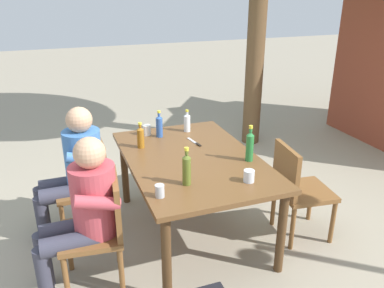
{
  "coord_description": "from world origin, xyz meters",
  "views": [
    {
      "loc": [
        2.87,
        -1.06,
        2.12
      ],
      "look_at": [
        0.0,
        0.0,
        0.87
      ],
      "focal_mm": 36.77,
      "sensor_mm": 36.0,
      "label": 1
    }
  ],
  "objects_px": {
    "bottle_green": "(250,146)",
    "table_knife": "(195,143)",
    "bottle_clear": "(187,122)",
    "person_in_white_shirt": "(84,208)",
    "dining_table": "(192,166)",
    "chair_near_left": "(90,181)",
    "bottle_olive": "(187,169)",
    "bottle_amber": "(141,137)",
    "chair_far_right": "(297,187)",
    "person_in_plaid_shirt": "(75,166)",
    "chair_near_right": "(102,226)",
    "bottle_blue": "(159,126)",
    "cup_steel": "(160,191)",
    "cup_white": "(147,130)",
    "cup_glass": "(249,176)"
  },
  "relations": [
    {
      "from": "person_in_plaid_shirt",
      "to": "cup_glass",
      "type": "relative_size",
      "value": 12.93
    },
    {
      "from": "bottle_green",
      "to": "table_knife",
      "type": "distance_m",
      "value": 0.61
    },
    {
      "from": "chair_far_right",
      "to": "cup_steel",
      "type": "xyz_separation_m",
      "value": [
        0.2,
        -1.28,
        0.31
      ]
    },
    {
      "from": "person_in_plaid_shirt",
      "to": "bottle_amber",
      "type": "xyz_separation_m",
      "value": [
        0.01,
        0.59,
        0.2
      ]
    },
    {
      "from": "bottle_blue",
      "to": "bottle_clear",
      "type": "bearing_deg",
      "value": 99.38
    },
    {
      "from": "bottle_blue",
      "to": "person_in_plaid_shirt",
      "type": "bearing_deg",
      "value": -76.77
    },
    {
      "from": "person_in_plaid_shirt",
      "to": "table_knife",
      "type": "xyz_separation_m",
      "value": [
        0.08,
        1.08,
        0.1
      ]
    },
    {
      "from": "chair_near_left",
      "to": "bottle_olive",
      "type": "relative_size",
      "value": 2.96
    },
    {
      "from": "dining_table",
      "to": "bottle_olive",
      "type": "distance_m",
      "value": 0.53
    },
    {
      "from": "chair_near_left",
      "to": "bottle_green",
      "type": "relative_size",
      "value": 2.81
    },
    {
      "from": "person_in_plaid_shirt",
      "to": "chair_near_left",
      "type": "bearing_deg",
      "value": 90.54
    },
    {
      "from": "bottle_green",
      "to": "bottle_clear",
      "type": "xyz_separation_m",
      "value": [
        -0.84,
        -0.25,
        -0.04
      ]
    },
    {
      "from": "dining_table",
      "to": "chair_near_left",
      "type": "relative_size",
      "value": 1.88
    },
    {
      "from": "chair_far_right",
      "to": "bottle_blue",
      "type": "relative_size",
      "value": 3.32
    },
    {
      "from": "cup_glass",
      "to": "cup_white",
      "type": "relative_size",
      "value": 0.91
    },
    {
      "from": "bottle_clear",
      "to": "bottle_amber",
      "type": "bearing_deg",
      "value": -64.56
    },
    {
      "from": "bottle_olive",
      "to": "cup_white",
      "type": "relative_size",
      "value": 2.92
    },
    {
      "from": "bottle_green",
      "to": "cup_steel",
      "type": "bearing_deg",
      "value": -69.38
    },
    {
      "from": "bottle_green",
      "to": "person_in_white_shirt",
      "type": "bearing_deg",
      "value": -84.27
    },
    {
      "from": "bottle_amber",
      "to": "cup_white",
      "type": "height_order",
      "value": "bottle_amber"
    },
    {
      "from": "chair_far_right",
      "to": "person_in_white_shirt",
      "type": "height_order",
      "value": "person_in_white_shirt"
    },
    {
      "from": "bottle_olive",
      "to": "cup_white",
      "type": "xyz_separation_m",
      "value": [
        -1.1,
        -0.03,
        -0.08
      ]
    },
    {
      "from": "chair_near_right",
      "to": "person_in_plaid_shirt",
      "type": "height_order",
      "value": "person_in_plaid_shirt"
    },
    {
      "from": "person_in_white_shirt",
      "to": "cup_glass",
      "type": "relative_size",
      "value": 12.93
    },
    {
      "from": "chair_far_right",
      "to": "bottle_clear",
      "type": "bearing_deg",
      "value": -145.48
    },
    {
      "from": "bottle_amber",
      "to": "cup_steel",
      "type": "height_order",
      "value": "bottle_amber"
    },
    {
      "from": "person_in_white_shirt",
      "to": "table_knife",
      "type": "relative_size",
      "value": 4.91
    },
    {
      "from": "chair_near_left",
      "to": "bottle_blue",
      "type": "height_order",
      "value": "bottle_blue"
    },
    {
      "from": "bottle_blue",
      "to": "chair_near_left",
      "type": "bearing_deg",
      "value": -74.9
    },
    {
      "from": "dining_table",
      "to": "bottle_olive",
      "type": "xyz_separation_m",
      "value": [
        0.45,
        -0.21,
        0.21
      ]
    },
    {
      "from": "chair_near_right",
      "to": "person_in_white_shirt",
      "type": "distance_m",
      "value": 0.2
    },
    {
      "from": "chair_near_left",
      "to": "chair_far_right",
      "type": "xyz_separation_m",
      "value": [
        0.73,
        1.68,
        0.0
      ]
    },
    {
      "from": "dining_table",
      "to": "cup_glass",
      "type": "relative_size",
      "value": 17.94
    },
    {
      "from": "bottle_olive",
      "to": "bottle_green",
      "type": "relative_size",
      "value": 0.95
    },
    {
      "from": "person_in_white_shirt",
      "to": "chair_near_left",
      "type": "bearing_deg",
      "value": 171.56
    },
    {
      "from": "chair_near_left",
      "to": "bottle_olive",
      "type": "height_order",
      "value": "bottle_olive"
    },
    {
      "from": "bottle_blue",
      "to": "cup_glass",
      "type": "distance_m",
      "value": 1.19
    },
    {
      "from": "bottle_clear",
      "to": "bottle_green",
      "type": "bearing_deg",
      "value": 16.63
    },
    {
      "from": "bottle_olive",
      "to": "bottle_green",
      "type": "distance_m",
      "value": 0.67
    },
    {
      "from": "bottle_green",
      "to": "cup_steel",
      "type": "height_order",
      "value": "bottle_green"
    },
    {
      "from": "chair_near_left",
      "to": "bottle_blue",
      "type": "relative_size",
      "value": 3.32
    },
    {
      "from": "dining_table",
      "to": "chair_near_left",
      "type": "height_order",
      "value": "chair_near_left"
    },
    {
      "from": "cup_glass",
      "to": "cup_white",
      "type": "distance_m",
      "value": 1.31
    },
    {
      "from": "person_in_white_shirt",
      "to": "bottle_olive",
      "type": "xyz_separation_m",
      "value": [
        0.08,
        0.74,
        0.22
      ]
    },
    {
      "from": "table_knife",
      "to": "bottle_clear",
      "type": "bearing_deg",
      "value": 173.76
    },
    {
      "from": "bottle_olive",
      "to": "cup_steel",
      "type": "relative_size",
      "value": 3.24
    },
    {
      "from": "person_in_plaid_shirt",
      "to": "chair_near_right",
      "type": "bearing_deg",
      "value": 8.3
    },
    {
      "from": "bottle_amber",
      "to": "chair_near_right",
      "type": "bearing_deg",
      "value": -33.13
    },
    {
      "from": "cup_glass",
      "to": "bottle_green",
      "type": "bearing_deg",
      "value": 151.85
    },
    {
      "from": "person_in_white_shirt",
      "to": "bottle_amber",
      "type": "height_order",
      "value": "person_in_white_shirt"
    }
  ]
}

